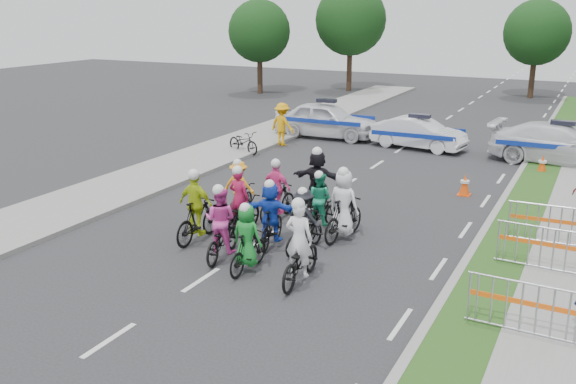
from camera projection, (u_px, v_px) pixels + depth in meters
The scene contains 29 objects.
ground at pixel (201, 280), 14.34m from camera, with size 90.00×90.00×0.00m, color #28282B.
curb_right at pixel (477, 243), 16.42m from camera, with size 0.20×60.00×0.12m, color gray.
grass_strip at pixel (506, 247), 16.12m from camera, with size 1.20×60.00×0.11m, color #2A4F19.
sidewalk_left at pixel (123, 187), 21.40m from camera, with size 3.00×60.00×0.13m, color gray.
rider_0 at pixel (300, 255), 14.04m from camera, with size 0.79×1.98×1.98m.
rider_1 at pixel (247, 244), 14.62m from camera, with size 0.71×1.60×1.68m.
rider_2 at pixel (221, 231), 15.40m from camera, with size 0.93×1.92×1.88m.
rider_3 at pixel (197, 214), 16.49m from camera, with size 0.99×1.87×1.96m.
rider_4 at pixel (304, 226), 15.83m from camera, with size 0.99×1.71×1.68m.
rider_5 at pixel (271, 218), 16.15m from camera, with size 1.47×1.75×1.78m.
rider_6 at pixel (240, 210), 17.19m from camera, with size 0.72×1.86×1.87m.
rider_7 at pixel (343, 211), 16.63m from camera, with size 0.90×1.93×1.97m.
rider_8 at pixel (320, 207), 17.39m from camera, with size 0.78×1.71×1.68m.
rider_9 at pixel (277, 196), 18.22m from camera, with size 0.95×1.76×1.80m.
rider_10 at pixel (239, 193), 18.56m from camera, with size 1.01×1.73×1.71m.
rider_11 at pixel (318, 186), 18.70m from camera, with size 1.64×1.96×2.01m.
police_car_0 at pixel (326, 120), 29.52m from camera, with size 1.92×4.76×1.62m, color white.
police_car_1 at pixel (419, 133), 27.24m from camera, with size 1.40×4.02×1.32m, color white.
police_car_2 at pixel (561, 144), 24.56m from camera, with size 2.14×5.27×1.53m, color white.
marshal_hiviz at pixel (282, 124), 27.79m from camera, with size 1.20×0.69×1.86m, color #E89F0C.
barrier_0 at pixel (521, 310), 11.72m from camera, with size 2.00×0.50×1.12m, color #A5A8AD, non-canonical shape.
barrier_1 at pixel (541, 250), 14.57m from camera, with size 2.00×0.50×1.12m, color #A5A8AD, non-canonical shape.
barrier_2 at pixel (549, 226), 16.13m from camera, with size 2.00×0.50×1.12m, color #A5A8AD, non-canonical shape.
cone_0 at pixel (465, 185), 20.63m from camera, with size 0.40×0.40×0.70m.
cone_1 at pixel (542, 165), 23.25m from camera, with size 0.40×0.40×0.70m.
parked_bike at pixel (243, 142), 26.43m from camera, with size 0.62×1.79×0.94m, color black.
tree_0 at pixel (259, 31), 43.20m from camera, with size 4.20×4.20×6.30m.
tree_3 at pixel (351, 20), 44.28m from camera, with size 4.90×4.90×7.35m.
tree_4 at pixel (537, 33), 41.04m from camera, with size 4.20×4.20×6.30m.
Camera 1 is at (7.65, -10.94, 5.93)m, focal length 40.00 mm.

